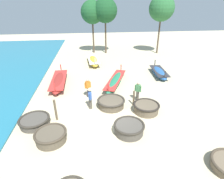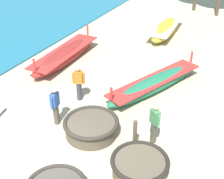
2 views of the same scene
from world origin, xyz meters
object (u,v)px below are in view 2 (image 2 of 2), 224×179
(long_boat_blue_hull, at_px, (155,83))
(fisherman_standing_left, at_px, (154,123))
(fisherman_with_hat, at_px, (55,102))
(coracle_front_left, at_px, (140,166))
(fisherman_crouching, at_px, (79,82))
(coracle_upturned, at_px, (91,127))
(mooring_post_shoreline, at_px, (135,135))
(long_boat_green_hull, at_px, (165,29))
(long_boat_red_hull, at_px, (65,55))

(long_boat_blue_hull, bearing_deg, fisherman_standing_left, -70.33)
(long_boat_blue_hull, xyz_separation_m, fisherman_standing_left, (1.20, -3.36, 0.51))
(fisherman_standing_left, bearing_deg, fisherman_with_hat, -169.48)
(coracle_front_left, relative_size, fisherman_crouching, 1.16)
(coracle_upturned, relative_size, mooring_post_shoreline, 1.77)
(coracle_front_left, bearing_deg, fisherman_standing_left, 96.06)
(coracle_upturned, xyz_separation_m, long_boat_blue_hull, (0.95, 3.99, -0.01))
(long_boat_blue_hull, bearing_deg, coracle_front_left, -74.64)
(coracle_front_left, bearing_deg, long_boat_green_hull, 105.14)
(fisherman_crouching, bearing_deg, mooring_post_shoreline, -27.80)
(long_boat_red_hull, bearing_deg, mooring_post_shoreline, -37.29)
(coracle_front_left, relative_size, fisherman_with_hat, 1.09)
(coracle_front_left, distance_m, long_boat_red_hull, 8.70)
(long_boat_red_hull, distance_m, fisherman_with_hat, 5.47)
(long_boat_blue_hull, relative_size, fisherman_with_hat, 3.31)
(coracle_upturned, height_order, fisherman_standing_left, fisherman_standing_left)
(long_boat_green_hull, height_order, mooring_post_shoreline, long_boat_green_hull)
(mooring_post_shoreline, bearing_deg, long_boat_red_hull, 142.71)
(long_boat_green_hull, xyz_separation_m, fisherman_with_hat, (-0.65, -10.75, 0.58))
(long_boat_blue_hull, distance_m, fisherman_crouching, 3.43)
(fisherman_with_hat, relative_size, mooring_post_shoreline, 1.45)
(coracle_upturned, xyz_separation_m, fisherman_standing_left, (2.15, 0.63, 0.50))
(coracle_upturned, bearing_deg, fisherman_with_hat, -178.18)
(long_boat_green_hull, height_order, fisherman_with_hat, fisherman_with_hat)
(long_boat_green_hull, bearing_deg, fisherman_with_hat, -93.44)
(coracle_front_left, bearing_deg, fisherman_with_hat, 165.64)
(long_boat_blue_hull, relative_size, fisherman_crouching, 3.52)
(coracle_front_left, xyz_separation_m, fisherman_with_hat, (-3.82, 0.98, 0.61))
(coracle_upturned, bearing_deg, fisherman_crouching, 132.45)
(coracle_upturned, height_order, long_boat_blue_hull, long_boat_blue_hull)
(fisherman_standing_left, bearing_deg, coracle_front_left, -83.94)
(long_boat_red_hull, distance_m, long_boat_blue_hull, 5.30)
(fisherman_with_hat, bearing_deg, fisherman_crouching, 94.12)
(coracle_upturned, bearing_deg, fisherman_standing_left, 16.31)
(coracle_front_left, xyz_separation_m, mooring_post_shoreline, (-0.63, 1.05, 0.23))
(long_boat_red_hull, height_order, long_boat_blue_hull, long_boat_red_hull)
(long_boat_red_hull, relative_size, fisherman_standing_left, 3.45)
(long_boat_red_hull, height_order, mooring_post_shoreline, long_boat_red_hull)
(coracle_front_left, bearing_deg, mooring_post_shoreline, 120.95)
(mooring_post_shoreline, bearing_deg, coracle_upturned, -179.07)
(fisherman_standing_left, bearing_deg, mooring_post_shoreline, -127.14)
(fisherman_with_hat, bearing_deg, mooring_post_shoreline, 1.35)
(fisherman_crouching, bearing_deg, long_boat_blue_hull, 40.68)
(long_boat_green_hull, xyz_separation_m, mooring_post_shoreline, (2.54, -10.68, 0.19))
(coracle_front_left, height_order, fisherman_standing_left, fisherman_standing_left)
(coracle_front_left, relative_size, fisherman_standing_left, 1.16)
(long_boat_blue_hull, relative_size, long_boat_green_hull, 1.16)
(long_boat_red_hull, bearing_deg, coracle_upturned, -46.86)
(coracle_front_left, height_order, long_boat_blue_hull, long_boat_blue_hull)
(coracle_front_left, height_order, fisherman_crouching, fisherman_crouching)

